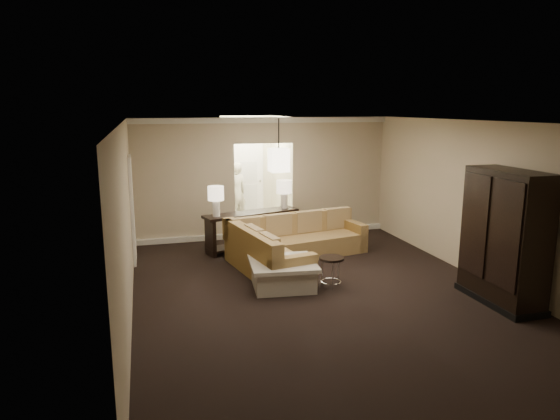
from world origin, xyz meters
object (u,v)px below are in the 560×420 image
object	(u,v)px
coffee_table	(283,273)
console_table	(252,227)
person	(236,189)
sectional_sofa	(290,246)
drink_table	(331,266)
armoire	(504,240)

from	to	relation	value
coffee_table	console_table	bearing A→B (deg)	90.38
coffee_table	person	world-z (taller)	person
sectional_sofa	person	distance (m)	3.83
person	console_table	bearing A→B (deg)	64.07
drink_table	person	bearing A→B (deg)	97.00
console_table	armoire	distance (m)	5.09
coffee_table	drink_table	world-z (taller)	drink_table
coffee_table	person	xyz separation A→B (m)	(0.14, 5.01, 0.66)
sectional_sofa	coffee_table	bearing A→B (deg)	-123.13
sectional_sofa	armoire	distance (m)	3.90
console_table	armoire	bearing A→B (deg)	-67.55
armoire	drink_table	size ratio (longest dim) A/B	3.96
armoire	drink_table	world-z (taller)	armoire
coffee_table	drink_table	xyz separation A→B (m)	(0.79, -0.26, 0.15)
armoire	drink_table	bearing A→B (deg)	149.92
coffee_table	person	distance (m)	5.05
coffee_table	drink_table	size ratio (longest dim) A/B	2.30
armoire	person	xyz separation A→B (m)	(-2.96, 6.61, -0.12)
coffee_table	drink_table	bearing A→B (deg)	-18.54
person	coffee_table	bearing A→B (deg)	65.89
console_table	coffee_table	bearing A→B (deg)	-105.16
console_table	drink_table	xyz separation A→B (m)	(0.80, -2.65, -0.11)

